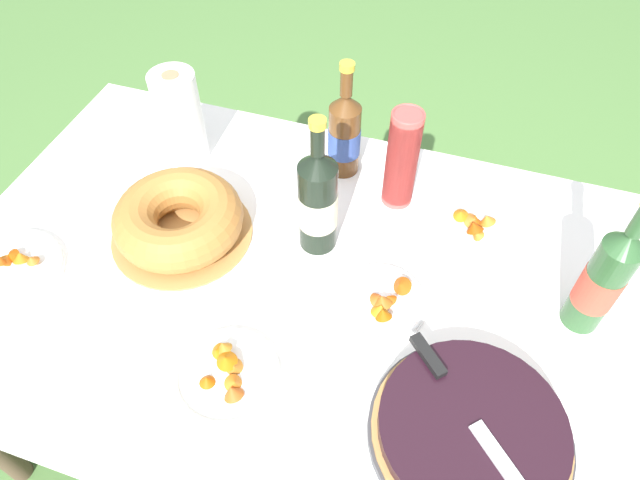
% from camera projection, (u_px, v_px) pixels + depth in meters
% --- Properties ---
extents(ground_plane, '(16.00, 16.00, 0.00)m').
position_uv_depth(ground_plane, '(359.00, 426.00, 1.71)').
color(ground_plane, '#568442').
extents(garden_table, '(1.87, 0.97, 0.68)m').
position_uv_depth(garden_table, '(374.00, 313.00, 1.23)').
color(garden_table, brown).
rests_on(garden_table, ground_plane).
extents(tablecloth, '(1.88, 0.98, 0.10)m').
position_uv_depth(tablecloth, '(375.00, 302.00, 1.20)').
color(tablecloth, white).
rests_on(tablecloth, garden_table).
extents(berry_tart, '(0.35, 0.35, 0.06)m').
position_uv_depth(berry_tart, '(471.00, 431.00, 0.98)').
color(berry_tart, '#38383D').
rests_on(berry_tart, tablecloth).
extents(serving_knife, '(0.28, 0.28, 0.01)m').
position_uv_depth(serving_knife, '(465.00, 408.00, 0.97)').
color(serving_knife, silver).
rests_on(serving_knife, berry_tart).
extents(bundt_cake, '(0.32, 0.32, 0.10)m').
position_uv_depth(bundt_cake, '(179.00, 219.00, 1.26)').
color(bundt_cake, '#B78447').
rests_on(bundt_cake, tablecloth).
extents(cup_stack, '(0.07, 0.07, 0.25)m').
position_uv_depth(cup_stack, '(402.00, 160.00, 1.27)').
color(cup_stack, '#E04C47').
rests_on(cup_stack, tablecloth).
extents(cider_bottle_green, '(0.08, 0.08, 0.35)m').
position_uv_depth(cider_bottle_green, '(603.00, 280.00, 1.05)').
color(cider_bottle_green, '#2D562D').
rests_on(cider_bottle_green, tablecloth).
extents(cider_bottle_amber, '(0.08, 0.08, 0.30)m').
position_uv_depth(cider_bottle_amber, '(344.00, 134.00, 1.36)').
color(cider_bottle_amber, brown).
rests_on(cider_bottle_amber, tablecloth).
extents(juice_bottle_red, '(0.08, 0.08, 0.34)m').
position_uv_depth(juice_bottle_red, '(318.00, 201.00, 1.19)').
color(juice_bottle_red, black).
rests_on(juice_bottle_red, tablecloth).
extents(snack_plate_near, '(0.19, 0.19, 0.06)m').
position_uv_depth(snack_plate_near, '(381.00, 301.00, 1.17)').
color(snack_plate_near, white).
rests_on(snack_plate_near, tablecloth).
extents(snack_plate_left, '(0.24, 0.24, 0.06)m').
position_uv_depth(snack_plate_left, '(7.00, 270.00, 1.22)').
color(snack_plate_left, white).
rests_on(snack_plate_left, tablecloth).
extents(snack_plate_right, '(0.19, 0.19, 0.06)m').
position_uv_depth(snack_plate_right, '(475.00, 223.00, 1.30)').
color(snack_plate_right, white).
rests_on(snack_plate_right, tablecloth).
extents(snack_plate_far, '(0.20, 0.20, 0.05)m').
position_uv_depth(snack_plate_far, '(227.00, 374.00, 1.06)').
color(snack_plate_far, white).
rests_on(snack_plate_far, tablecloth).
extents(paper_towel_roll, '(0.11, 0.11, 0.24)m').
position_uv_depth(paper_towel_roll, '(180.00, 118.00, 1.38)').
color(paper_towel_roll, white).
rests_on(paper_towel_roll, tablecloth).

